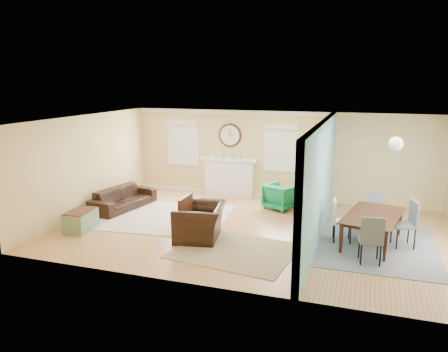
# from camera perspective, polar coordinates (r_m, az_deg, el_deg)

# --- Properties ---
(floor) EXTENTS (9.00, 9.00, 0.00)m
(floor) POSITION_cam_1_polar(r_m,az_deg,el_deg) (10.40, 3.68, -7.11)
(floor) COLOR #AD7442
(floor) RESTS_ON ground
(wall_back) EXTENTS (9.00, 0.02, 2.60)m
(wall_back) POSITION_cam_1_polar(r_m,az_deg,el_deg) (12.91, 7.20, 2.65)
(wall_back) COLOR tan
(wall_back) RESTS_ON ground
(wall_front) EXTENTS (9.00, 0.02, 2.60)m
(wall_front) POSITION_cam_1_polar(r_m,az_deg,el_deg) (7.28, -2.29, -5.00)
(wall_front) COLOR tan
(wall_front) RESTS_ON ground
(wall_left) EXTENTS (0.02, 6.00, 2.60)m
(wall_left) POSITION_cam_1_polar(r_m,az_deg,el_deg) (11.97, -17.52, 1.39)
(wall_left) COLOR tan
(wall_left) RESTS_ON ground
(ceiling) EXTENTS (9.00, 6.00, 0.02)m
(ceiling) POSITION_cam_1_polar(r_m,az_deg,el_deg) (9.84, 3.90, 7.30)
(ceiling) COLOR white
(ceiling) RESTS_ON wall_back
(partition) EXTENTS (0.17, 6.00, 2.60)m
(partition) POSITION_cam_1_polar(r_m,az_deg,el_deg) (10.04, 12.57, -0.05)
(partition) COLOR tan
(partition) RESTS_ON ground
(fireplace) EXTENTS (1.70, 0.30, 1.17)m
(fireplace) POSITION_cam_1_polar(r_m,az_deg,el_deg) (13.30, 0.67, -0.05)
(fireplace) COLOR white
(fireplace) RESTS_ON ground
(wall_clock) EXTENTS (0.70, 0.07, 0.70)m
(wall_clock) POSITION_cam_1_polar(r_m,az_deg,el_deg) (13.17, 0.80, 5.36)
(wall_clock) COLOR #442212
(wall_clock) RESTS_ON wall_back
(window_left) EXTENTS (1.05, 0.13, 1.42)m
(window_left) POSITION_cam_1_polar(r_m,az_deg,el_deg) (13.73, -5.41, 4.79)
(window_left) COLOR white
(window_left) RESTS_ON wall_back
(window_right) EXTENTS (1.05, 0.13, 1.42)m
(window_right) POSITION_cam_1_polar(r_m,az_deg,el_deg) (12.80, 7.42, 4.18)
(window_right) COLOR white
(window_right) RESTS_ON wall_back
(pendant) EXTENTS (0.30, 0.30, 0.55)m
(pendant) POSITION_cam_1_polar(r_m,az_deg,el_deg) (9.58, 21.53, 3.92)
(pendant) COLOR gold
(pendant) RESTS_ON ceiling
(rug_cream) EXTENTS (3.40, 3.03, 0.02)m
(rug_cream) POSITION_cam_1_polar(r_m,az_deg,el_deg) (11.46, -7.62, -5.28)
(rug_cream) COLOR beige
(rug_cream) RESTS_ON floor
(rug_jute) EXTENTS (2.63, 2.25, 0.01)m
(rug_jute) POSITION_cam_1_polar(r_m,az_deg,el_deg) (9.20, 1.42, -9.74)
(rug_jute) COLOR tan
(rug_jute) RESTS_ON floor
(rug_grey) EXTENTS (2.59, 3.24, 0.01)m
(rug_grey) POSITION_cam_1_polar(r_m,az_deg,el_deg) (10.09, 18.85, -8.38)
(rug_grey) COLOR slate
(rug_grey) RESTS_ON floor
(sofa) EXTENTS (1.11, 2.12, 0.59)m
(sofa) POSITION_cam_1_polar(r_m,az_deg,el_deg) (12.34, -13.03, -2.83)
(sofa) COLOR black
(sofa) RESTS_ON floor
(eames_chair) EXTENTS (1.24, 1.36, 0.78)m
(eames_chair) POSITION_cam_1_polar(r_m,az_deg,el_deg) (9.78, -3.12, -5.98)
(eames_chair) COLOR black
(eames_chair) RESTS_ON floor
(green_chair) EXTENTS (1.00, 1.01, 0.70)m
(green_chair) POSITION_cam_1_polar(r_m,az_deg,el_deg) (12.08, 7.41, -2.66)
(green_chair) COLOR #127F46
(green_chair) RESTS_ON floor
(trunk) EXTENTS (0.59, 0.87, 0.48)m
(trunk) POSITION_cam_1_polar(r_m,az_deg,el_deg) (10.87, -18.20, -5.53)
(trunk) COLOR gray
(trunk) RESTS_ON floor
(credenza) EXTENTS (0.56, 1.64, 0.80)m
(credenza) POSITION_cam_1_polar(r_m,az_deg,el_deg) (11.46, 11.56, -3.39)
(credenza) COLOR olive
(credenza) RESTS_ON floor
(tv) EXTENTS (0.20, 1.14, 0.65)m
(tv) POSITION_cam_1_polar(r_m,az_deg,el_deg) (11.29, 11.63, 0.16)
(tv) COLOR black
(tv) RESTS_ON credenza
(garden_stool) EXTENTS (0.32, 0.32, 0.47)m
(garden_stool) POSITION_cam_1_polar(r_m,az_deg,el_deg) (10.49, 10.43, -5.79)
(garden_stool) COLOR white
(garden_stool) RESTS_ON floor
(potted_plant) EXTENTS (0.36, 0.41, 0.43)m
(potted_plant) POSITION_cam_1_polar(r_m,az_deg,el_deg) (10.36, 10.52, -3.43)
(potted_plant) COLOR #337F33
(potted_plant) RESTS_ON garden_stool
(dining_table) EXTENTS (1.42, 2.06, 0.66)m
(dining_table) POSITION_cam_1_polar(r_m,az_deg,el_deg) (9.98, 18.98, -6.64)
(dining_table) COLOR #442212
(dining_table) RESTS_ON floor
(dining_chair_n) EXTENTS (0.43, 0.43, 0.86)m
(dining_chair_n) POSITION_cam_1_polar(r_m,az_deg,el_deg) (10.91, 19.27, -4.08)
(dining_chair_n) COLOR slate
(dining_chair_n) RESTS_ON floor
(dining_chair_s) EXTENTS (0.49, 0.49, 0.98)m
(dining_chair_s) POSITION_cam_1_polar(r_m,az_deg,el_deg) (8.90, 18.62, -7.28)
(dining_chair_s) COLOR slate
(dining_chair_s) RESTS_ON floor
(dining_chair_w) EXTENTS (0.47, 0.47, 0.94)m
(dining_chair_w) POSITION_cam_1_polar(r_m,az_deg,el_deg) (9.87, 15.23, -5.25)
(dining_chair_w) COLOR white
(dining_chair_w) RESTS_ON floor
(dining_chair_e) EXTENTS (0.55, 0.55, 1.01)m
(dining_chair_e) POSITION_cam_1_polar(r_m,az_deg,el_deg) (9.97, 22.48, -5.32)
(dining_chair_e) COLOR slate
(dining_chair_e) RESTS_ON floor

